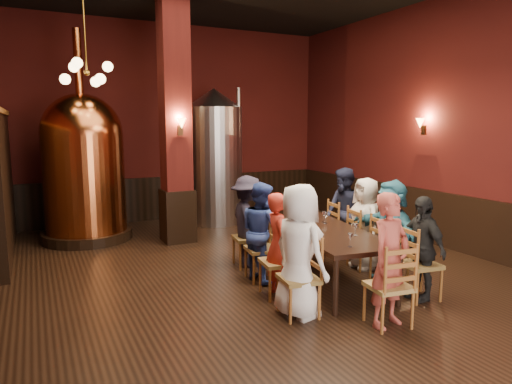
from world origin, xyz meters
name	(u,v)px	position (x,y,z in m)	size (l,w,h in m)	color
room	(256,123)	(0.00, 0.00, 2.25)	(10.00, 10.02, 4.50)	black
wainscot_right	(456,223)	(3.96, 0.00, 0.50)	(0.08, 9.90, 1.00)	black
wainscot_back	(164,198)	(0.00, 4.96, 0.50)	(7.90, 0.08, 1.00)	black
column	(175,123)	(-0.30, 2.80, 2.25)	(0.58, 0.58, 4.50)	#48120F
partition	(4,186)	(-3.20, 3.20, 1.20)	(0.22, 3.50, 2.40)	black
pendant_cluster	(87,73)	(-1.80, 2.90, 3.10)	(0.90, 0.90, 1.70)	#A57226
sconce_wall	(424,126)	(3.90, 0.80, 2.20)	(0.20, 0.20, 0.36)	black
sconce_column	(180,126)	(-0.30, 2.50, 2.20)	(0.20, 0.20, 0.36)	black
dining_table	(325,234)	(0.95, -0.31, 0.69)	(1.32, 2.51, 0.75)	black
chair_0	(299,278)	(-0.03, -1.19, 0.46)	(0.46, 0.46, 0.92)	#965C26
person_0	(299,251)	(-0.03, -1.19, 0.78)	(0.77, 0.50, 1.57)	white
chair_1	(278,262)	(0.06, -0.52, 0.46)	(0.46, 0.46, 0.92)	#965C26
person_1	(278,245)	(0.06, -0.52, 0.68)	(0.50, 0.33, 1.37)	red
chair_2	(262,249)	(0.15, 0.13, 0.46)	(0.46, 0.46, 0.92)	#965C26
person_2	(262,231)	(0.15, 0.13, 0.71)	(0.69, 0.34, 1.43)	#2C4293
chair_3	(248,238)	(0.24, 0.79, 0.46)	(0.46, 0.46, 0.92)	#965C26
person_3	(248,221)	(0.24, 0.79, 0.72)	(0.93, 0.54, 1.44)	#211D2C
chair_4	(420,264)	(1.66, -1.42, 0.46)	(0.46, 0.46, 0.92)	#965C26
person_4	(421,248)	(1.66, -1.42, 0.67)	(0.79, 0.33, 1.35)	black
chair_5	(390,250)	(1.75, -0.76, 0.46)	(0.46, 0.46, 0.92)	#965C26
person_5	(390,231)	(1.75, -0.76, 0.74)	(1.37, 0.44, 1.48)	teal
chair_6	(365,239)	(1.84, -0.10, 0.46)	(0.46, 0.46, 0.92)	#965C26
person_6	(365,223)	(1.84, -0.10, 0.71)	(0.70, 0.45, 1.42)	beige
chair_7	(343,230)	(1.93, 0.56, 0.46)	(0.46, 0.46, 0.92)	#965C26
person_7	(344,213)	(1.93, 0.56, 0.76)	(0.74, 0.36, 1.51)	#1B1F37
chair_8	(389,286)	(0.74, -1.85, 0.46)	(0.46, 0.46, 0.92)	#965C26
person_8	(390,260)	(0.74, -1.85, 0.75)	(0.55, 0.36, 1.51)	#AB4339
copper_kettle	(84,166)	(-1.86, 3.68, 1.45)	(1.90, 1.90, 3.97)	black
steel_vessel	(215,156)	(0.97, 4.09, 1.51)	(1.65, 1.65, 3.01)	#B2B2B7
rose_vase	(303,201)	(1.18, 0.66, 0.99)	(0.22, 0.22, 0.37)	white
wine_glass_0	(324,217)	(1.20, 0.10, 0.83)	(0.07, 0.07, 0.17)	white
wine_glass_1	(311,221)	(0.88, -0.04, 0.83)	(0.07, 0.07, 0.17)	white
wine_glass_2	(295,218)	(0.78, 0.24, 0.83)	(0.07, 0.07, 0.17)	white
wine_glass_3	(309,216)	(1.03, 0.23, 0.83)	(0.07, 0.07, 0.17)	white
wine_glass_4	(326,218)	(1.17, 0.01, 0.83)	(0.07, 0.07, 0.17)	white
wine_glass_5	(350,240)	(0.69, -1.21, 0.83)	(0.07, 0.07, 0.17)	white
wine_glass_6	(356,230)	(1.10, -0.79, 0.83)	(0.07, 0.07, 0.17)	white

